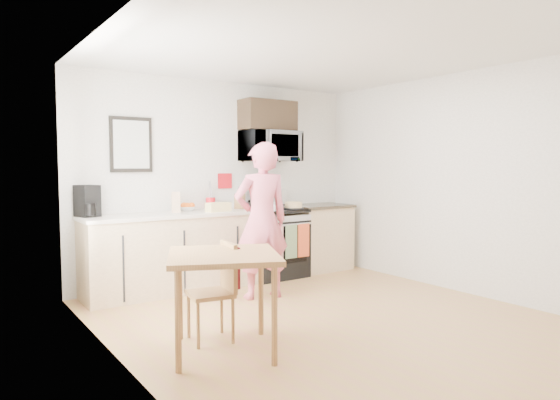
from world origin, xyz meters
TOP-DOWN VIEW (x-y plane):
  - floor at (0.00, 0.00)m, footprint 4.60×4.60m
  - back_wall at (0.00, 2.30)m, footprint 4.00×0.04m
  - left_wall at (-2.00, 0.00)m, footprint 0.04×4.60m
  - right_wall at (2.00, 0.00)m, footprint 0.04×4.60m
  - ceiling at (0.00, 0.00)m, footprint 4.00×4.60m
  - window at (-1.96, 0.80)m, footprint 0.06×1.40m
  - cabinet_left at (-0.80, 2.00)m, footprint 2.10×0.60m
  - countertop_left at (-0.80, 2.00)m, footprint 2.14×0.64m
  - cabinet_right at (1.43, 2.00)m, footprint 0.84×0.60m
  - countertop_right at (1.43, 2.00)m, footprint 0.88×0.64m
  - range at (0.63, 1.98)m, footprint 0.76×0.70m
  - microwave at (0.63, 2.08)m, footprint 0.76×0.51m
  - upper_cabinet at (0.63, 2.12)m, footprint 0.76×0.35m
  - wall_art at (-1.20, 2.28)m, footprint 0.50×0.04m
  - wall_trivet at (0.05, 2.28)m, footprint 0.20×0.02m
  - person at (-0.10, 1.15)m, footprint 0.71×0.53m
  - dining_table at (-1.24, -0.06)m, footprint 0.98×0.98m
  - chair at (-1.10, 0.21)m, footprint 0.45×0.41m
  - knife_block at (0.15, 2.07)m, footprint 0.15×0.15m
  - utensil_crock at (-0.20, 2.22)m, footprint 0.12×0.12m
  - fruit_bowl at (-0.55, 2.18)m, footprint 0.28×0.28m
  - milk_carton at (-0.75, 2.05)m, footprint 0.12×0.12m
  - coffee_maker at (-1.74, 2.14)m, footprint 0.26×0.32m
  - bread_bag at (-0.27, 1.87)m, footprint 0.31×0.17m
  - cake at (0.82, 1.79)m, footprint 0.28×0.28m
  - kettle at (0.47, 2.14)m, footprint 0.19×0.19m
  - pot at (0.50, 1.75)m, footprint 0.19×0.32m

SIDE VIEW (x-z plane):
  - floor at x=0.00m, z-range 0.00..0.00m
  - range at x=0.63m, z-range -0.14..1.02m
  - cabinet_left at x=-0.80m, z-range 0.00..0.90m
  - cabinet_right at x=1.43m, z-range 0.00..0.90m
  - chair at x=-1.10m, z-range 0.12..0.96m
  - dining_table at x=-1.24m, z-range 0.31..1.11m
  - person at x=-0.10m, z-range 0.00..1.76m
  - countertop_left at x=-0.80m, z-range 0.90..0.94m
  - countertop_right at x=1.43m, z-range 0.90..0.94m
  - cake at x=0.82m, z-range 0.92..1.01m
  - pot at x=0.50m, z-range 0.93..1.02m
  - fruit_bowl at x=-0.55m, z-range 0.93..1.03m
  - bread_bag at x=-0.27m, z-range 0.94..1.05m
  - kettle at x=0.47m, z-range 0.91..1.15m
  - knife_block at x=0.15m, z-range 0.94..1.14m
  - milk_carton at x=-0.75m, z-range 0.94..1.19m
  - utensil_crock at x=-0.20m, z-range 0.90..1.27m
  - coffee_maker at x=-1.74m, z-range 0.93..1.28m
  - back_wall at x=0.00m, z-range 0.00..2.60m
  - left_wall at x=-2.00m, z-range 0.00..2.60m
  - right_wall at x=2.00m, z-range 0.00..2.60m
  - wall_trivet at x=0.05m, z-range 1.20..1.40m
  - window at x=-1.96m, z-range 0.80..2.30m
  - wall_art at x=-1.20m, z-range 1.43..2.08m
  - microwave at x=0.63m, z-range 1.55..1.97m
  - upper_cabinet at x=0.63m, z-range 1.98..2.38m
  - ceiling at x=0.00m, z-range 2.58..2.62m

